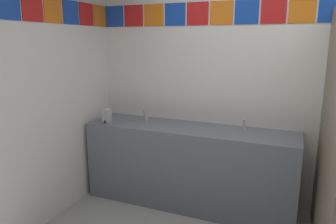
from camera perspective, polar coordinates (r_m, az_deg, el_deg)
name	(u,v)px	position (r m, az deg, el deg)	size (l,w,h in m)	color
wall_back	(269,85)	(3.40, 17.85, 4.71)	(3.84, 0.09, 2.64)	white
wall_side	(1,96)	(2.90, -28.16, 2.52)	(0.09, 3.04, 2.64)	white
vanity_counter	(189,165)	(3.47, 3.77, -9.63)	(2.24, 0.56, 0.87)	slate
faucet_left	(146,116)	(3.61, -4.10, -0.75)	(0.04, 0.10, 0.14)	silver
faucet_right	(244,126)	(3.28, 13.70, -2.47)	(0.04, 0.10, 0.14)	silver
soap_dispenser	(107,116)	(3.57, -11.08, -0.67)	(0.09, 0.09, 0.16)	#B7BABF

